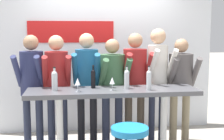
{
  "coord_description": "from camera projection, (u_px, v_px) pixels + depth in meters",
  "views": [
    {
      "loc": [
        -0.56,
        -4.07,
        1.74
      ],
      "look_at": [
        0.0,
        0.09,
        1.21
      ],
      "focal_mm": 50.0,
      "sensor_mm": 36.0,
      "label": 1
    }
  ],
  "objects": [
    {
      "name": "person_center",
      "position": [
        112.0,
        81.0,
        4.62
      ],
      "size": [
        0.48,
        0.57,
        1.62
      ],
      "rotation": [
        0.0,
        0.0,
        0.14
      ],
      "color": "#23283D",
      "rests_on": "ground_plane"
    },
    {
      "name": "person_center_right",
      "position": [
        135.0,
        76.0,
        4.73
      ],
      "size": [
        0.45,
        0.56,
        1.71
      ],
      "rotation": [
        0.0,
        0.0,
        0.07
      ],
      "color": "#473D33",
      "rests_on": "ground_plane"
    },
    {
      "name": "wine_bottle_2",
      "position": [
        93.0,
        78.0,
        4.24
      ],
      "size": [
        0.06,
        0.06,
        0.32
      ],
      "color": "black",
      "rests_on": "tasting_table"
    },
    {
      "name": "tasting_table",
      "position": [
        113.0,
        100.0,
        4.2
      ],
      "size": [
        2.3,
        0.58,
        0.96
      ],
      "color": "#4C4C51",
      "rests_on": "ground_plane"
    },
    {
      "name": "person_left",
      "position": [
        57.0,
        79.0,
        4.51
      ],
      "size": [
        0.42,
        0.53,
        1.68
      ],
      "rotation": [
        0.0,
        0.0,
        0.05
      ],
      "color": "#23283D",
      "rests_on": "ground_plane"
    },
    {
      "name": "person_far_right",
      "position": [
        181.0,
        79.0,
        4.76
      ],
      "size": [
        0.43,
        0.52,
        1.62
      ],
      "rotation": [
        0.0,
        0.0,
        0.0
      ],
      "color": "gray",
      "rests_on": "ground_plane"
    },
    {
      "name": "person_right",
      "position": [
        158.0,
        72.0,
        4.71
      ],
      "size": [
        0.4,
        0.55,
        1.77
      ],
      "rotation": [
        0.0,
        0.0,
        0.12
      ],
      "color": "#23283D",
      "rests_on": "ground_plane"
    },
    {
      "name": "wine_glass_0",
      "position": [
        78.0,
        82.0,
        3.99
      ],
      "size": [
        0.07,
        0.07,
        0.18
      ],
      "color": "silver",
      "rests_on": "tasting_table"
    },
    {
      "name": "person_center_left",
      "position": [
        87.0,
        77.0,
        4.64
      ],
      "size": [
        0.44,
        0.55,
        1.71
      ],
      "rotation": [
        0.0,
        0.0,
        -0.09
      ],
      "color": "black",
      "rests_on": "ground_plane"
    },
    {
      "name": "wine_bottle_1",
      "position": [
        55.0,
        80.0,
        4.07
      ],
      "size": [
        0.08,
        0.08,
        0.31
      ],
      "color": "#B7BCC1",
      "rests_on": "tasting_table"
    },
    {
      "name": "person_far_left",
      "position": [
        32.0,
        79.0,
        4.51
      ],
      "size": [
        0.45,
        0.56,
        1.68
      ],
      "rotation": [
        0.0,
        0.0,
        -0.16
      ],
      "color": "#23283D",
      "rests_on": "ground_plane"
    },
    {
      "name": "back_wall",
      "position": [
        102.0,
        58.0,
        5.44
      ],
      "size": [
        3.9,
        0.12,
        2.54
      ],
      "color": "silver",
      "rests_on": "ground_plane"
    },
    {
      "name": "wine_glass_1",
      "position": [
        112.0,
        81.0,
        4.08
      ],
      "size": [
        0.07,
        0.07,
        0.18
      ],
      "color": "silver",
      "rests_on": "tasting_table"
    },
    {
      "name": "wine_bottle_3",
      "position": [
        127.0,
        78.0,
        4.2
      ],
      "size": [
        0.07,
        0.07,
        0.32
      ],
      "color": "#B7BCC1",
      "rests_on": "tasting_table"
    },
    {
      "name": "wine_bottle_0",
      "position": [
        149.0,
        79.0,
        4.1
      ],
      "size": [
        0.06,
        0.06,
        0.32
      ],
      "color": "#B7BCC1",
      "rests_on": "tasting_table"
    }
  ]
}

